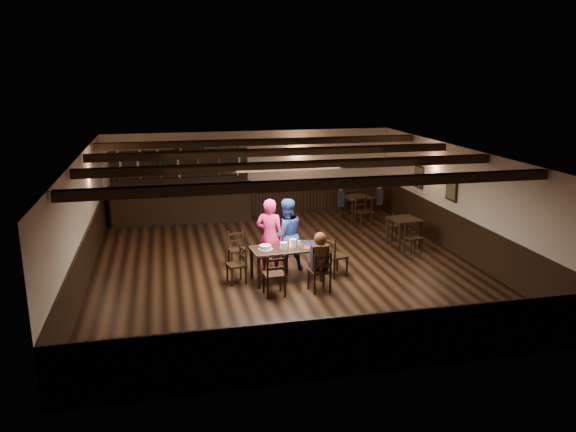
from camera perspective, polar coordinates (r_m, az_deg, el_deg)
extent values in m
plane|color=black|center=(13.37, -0.27, -5.21)|extent=(10.00, 10.00, 0.00)
cube|color=beige|center=(17.78, -3.74, 4.29)|extent=(9.00, 0.02, 2.70)
cube|color=beige|center=(8.39, 7.13, -7.84)|extent=(9.00, 0.02, 2.70)
cube|color=beige|center=(12.82, -20.34, -0.70)|extent=(0.02, 10.00, 2.70)
cube|color=beige|center=(14.58, 17.27, 1.35)|extent=(0.02, 10.00, 2.70)
cube|color=silver|center=(12.70, -0.28, 6.32)|extent=(9.00, 10.00, 0.02)
cube|color=black|center=(17.92, -3.68, 1.60)|extent=(9.00, 0.04, 1.00)
cube|color=black|center=(8.78, 6.88, -12.90)|extent=(9.00, 0.04, 1.00)
cube|color=black|center=(13.05, -19.87, -4.30)|extent=(0.04, 10.00, 1.00)
cube|color=black|center=(14.78, 16.92, -1.87)|extent=(0.04, 10.00, 1.00)
cube|color=black|center=(17.48, -9.95, 5.58)|extent=(0.90, 0.03, 1.00)
cube|color=black|center=(17.46, -9.95, 5.57)|extent=(0.80, 0.02, 0.90)
cube|color=black|center=(14.94, 16.30, 2.71)|extent=(0.03, 0.55, 0.65)
cube|color=#72664C|center=(14.93, 16.23, 2.71)|extent=(0.02, 0.45, 0.55)
cube|color=black|center=(16.61, 13.17, 3.90)|extent=(0.03, 0.55, 0.65)
cube|color=#72664C|center=(16.60, 13.10, 3.89)|extent=(0.02, 0.45, 0.55)
cube|color=black|center=(9.86, 3.46, 3.25)|extent=(8.90, 0.18, 0.18)
cube|color=black|center=(11.76, 0.76, 5.14)|extent=(8.90, 0.18, 0.18)
cube|color=black|center=(13.69, -1.19, 6.50)|extent=(8.90, 0.18, 0.18)
cube|color=black|center=(15.64, -2.66, 7.51)|extent=(8.90, 0.18, 0.18)
cube|color=black|center=(11.98, -2.96, -5.82)|extent=(0.06, 0.06, 0.71)
cube|color=black|center=(12.58, -3.72, -4.82)|extent=(0.06, 0.06, 0.71)
cube|color=black|center=(12.39, 3.44, -5.12)|extent=(0.06, 0.06, 0.71)
cube|color=black|center=(12.97, 2.41, -4.19)|extent=(0.06, 0.06, 0.71)
cube|color=black|center=(12.34, -0.17, -3.34)|extent=(1.60, 0.90, 0.04)
cube|color=#A5A8AD|center=(12.68, -0.67, -2.84)|extent=(1.54, 0.16, 0.04)
cube|color=#A5A8AD|center=(12.00, 0.37, -3.86)|extent=(1.54, 0.16, 0.04)
cube|color=#A5A8AD|center=(12.58, 3.13, -3.01)|extent=(0.10, 0.77, 0.04)
cube|color=#A5A8AD|center=(12.15, -3.58, -3.66)|extent=(0.10, 0.77, 0.04)
cube|color=black|center=(11.91, -0.78, -6.64)|extent=(0.04, 0.04, 0.44)
cube|color=black|center=(11.60, -0.31, -7.24)|extent=(0.04, 0.04, 0.44)
cube|color=black|center=(11.82, -2.51, -6.82)|extent=(0.04, 0.04, 0.44)
cube|color=black|center=(11.51, -2.07, -7.43)|extent=(0.04, 0.04, 0.44)
cube|color=black|center=(11.62, -1.42, -5.93)|extent=(0.46, 0.44, 0.04)
cube|color=black|center=(11.38, -1.20, -5.15)|extent=(0.43, 0.07, 0.46)
cube|color=black|center=(11.40, -1.20, -5.36)|extent=(0.37, 0.05, 0.05)
cube|color=black|center=(11.34, -1.20, -4.49)|extent=(0.37, 0.05, 0.05)
cube|color=black|center=(12.14, 3.65, -6.26)|extent=(0.04, 0.04, 0.43)
cube|color=black|center=(11.86, 4.32, -6.80)|extent=(0.04, 0.04, 0.43)
cube|color=black|center=(12.01, 2.08, -6.48)|extent=(0.04, 0.04, 0.43)
cube|color=black|center=(11.72, 2.72, -7.04)|extent=(0.04, 0.04, 0.43)
cube|color=black|center=(11.85, 3.21, -5.59)|extent=(0.47, 0.45, 0.04)
cube|color=black|center=(11.63, 3.56, -4.83)|extent=(0.42, 0.09, 0.45)
cube|color=black|center=(11.64, 3.55, -5.04)|extent=(0.36, 0.07, 0.05)
cube|color=black|center=(11.59, 3.57, -4.20)|extent=(0.36, 0.07, 0.05)
cube|color=black|center=(12.51, -6.20, -5.75)|extent=(0.04, 0.04, 0.40)
cube|color=black|center=(12.60, -4.83, -5.55)|extent=(0.04, 0.04, 0.40)
cube|color=black|center=(12.21, -5.69, -6.25)|extent=(0.04, 0.04, 0.40)
cube|color=black|center=(12.31, -4.30, -6.05)|extent=(0.04, 0.04, 0.40)
cube|color=black|center=(12.33, -5.28, -4.95)|extent=(0.44, 0.46, 0.04)
cube|color=black|center=(12.31, -4.61, -3.94)|extent=(0.11, 0.39, 0.42)
cube|color=black|center=(12.33, -4.61, -4.12)|extent=(0.09, 0.33, 0.05)
cube|color=black|center=(12.28, -4.62, -3.38)|extent=(0.09, 0.33, 0.05)
cube|color=black|center=(12.79, 6.00, -5.18)|extent=(0.05, 0.05, 0.44)
cube|color=black|center=(12.59, 4.73, -5.47)|extent=(0.05, 0.05, 0.44)
cube|color=black|center=(13.07, 5.01, -4.72)|extent=(0.05, 0.05, 0.44)
cube|color=black|center=(12.87, 3.76, -4.99)|extent=(0.05, 0.05, 0.44)
cube|color=black|center=(12.75, 4.90, -4.07)|extent=(0.53, 0.54, 0.04)
cube|color=black|center=(12.58, 4.28, -3.21)|extent=(0.17, 0.42, 0.46)
cube|color=black|center=(12.59, 4.27, -3.41)|extent=(0.14, 0.36, 0.05)
cube|color=black|center=(12.54, 4.29, -2.61)|extent=(0.14, 0.36, 0.05)
cube|color=black|center=(13.18, -5.71, -4.64)|extent=(0.04, 0.04, 0.41)
cube|color=black|center=(13.48, -6.02, -4.20)|extent=(0.04, 0.04, 0.41)
cube|color=black|center=(13.25, -4.26, -4.49)|extent=(0.04, 0.04, 0.41)
cube|color=black|center=(13.55, -4.60, -4.06)|extent=(0.04, 0.04, 0.41)
cube|color=black|center=(13.29, -5.17, -3.43)|extent=(0.44, 0.42, 0.04)
cube|color=black|center=(13.38, -5.35, -2.36)|extent=(0.40, 0.07, 0.43)
cube|color=black|center=(13.39, -5.35, -2.53)|extent=(0.34, 0.06, 0.05)
cube|color=black|center=(13.34, -5.36, -1.83)|extent=(0.34, 0.06, 0.05)
imported|color=#E83487|center=(12.76, -1.86, -2.06)|extent=(0.75, 0.64, 1.75)
imported|color=navy|center=(12.96, -0.19, -1.90)|extent=(0.90, 0.74, 1.70)
cube|color=black|center=(11.94, 3.05, -5.05)|extent=(0.33, 0.33, 0.14)
cube|color=black|center=(11.74, 3.23, -4.15)|extent=(0.35, 0.21, 0.50)
cylinder|color=black|center=(11.67, 3.25, -3.08)|extent=(0.10, 0.35, 0.35)
sphere|color=#D8A384|center=(11.63, 3.26, -2.35)|extent=(0.22, 0.22, 0.22)
sphere|color=#361C0C|center=(11.59, 3.30, -2.35)|extent=(0.27, 0.27, 0.27)
cone|color=#361C0C|center=(11.63, 3.41, -4.45)|extent=(0.21, 0.21, 0.62)
cylinder|color=white|center=(12.23, -2.31, -3.37)|extent=(0.31, 0.31, 0.01)
cylinder|color=white|center=(12.22, -2.31, -3.15)|extent=(0.25, 0.25, 0.08)
cylinder|color=silver|center=(12.22, -2.31, -3.24)|extent=(0.27, 0.27, 0.04)
cylinder|color=white|center=(12.21, -0.44, -3.04)|extent=(0.17, 0.17, 0.16)
cylinder|color=white|center=(12.35, 0.50, -2.76)|extent=(0.16, 0.16, 0.18)
cylinder|color=#A5A8AD|center=(12.39, -0.28, -3.07)|extent=(0.06, 0.06, 0.03)
sphere|color=orange|center=(12.38, -0.28, -2.93)|extent=(0.03, 0.03, 0.03)
cylinder|color=silver|center=(12.36, 1.37, -3.02)|extent=(0.03, 0.03, 0.08)
cylinder|color=#A5A8AD|center=(12.40, 1.50, -2.91)|extent=(0.04, 0.04, 0.10)
cylinder|color=silver|center=(12.53, 1.14, -2.71)|extent=(0.07, 0.07, 0.10)
cube|color=maroon|center=(12.40, 2.31, -3.14)|extent=(0.35, 0.26, 0.00)
cube|color=#0E0F4A|center=(12.61, 2.26, -2.83)|extent=(0.35, 0.31, 0.00)
cube|color=black|center=(17.40, -10.72, 1.14)|extent=(4.14, 0.60, 1.10)
cube|color=black|center=(17.28, -10.81, 3.00)|extent=(4.34, 0.70, 0.05)
cube|color=black|center=(17.55, -10.84, 3.09)|extent=(4.14, 0.10, 2.20)
cube|color=black|center=(17.40, -10.87, 3.83)|extent=(4.04, 0.22, 0.03)
cube|color=black|center=(17.34, -10.93, 4.97)|extent=(4.04, 0.22, 0.03)
cube|color=black|center=(17.29, -10.98, 6.11)|extent=(4.04, 0.22, 0.03)
cube|color=black|center=(15.05, 11.73, -0.33)|extent=(0.83, 0.83, 0.04)
cube|color=black|center=(14.75, 11.28, -2.13)|extent=(0.05, 0.05, 0.71)
cube|color=black|center=(15.24, 10.08, -1.52)|extent=(0.05, 0.05, 0.71)
cube|color=black|center=(15.07, 13.25, -1.88)|extent=(0.05, 0.05, 0.71)
cube|color=black|center=(15.55, 12.02, -1.28)|extent=(0.05, 0.05, 0.71)
cube|color=black|center=(17.42, 6.93, 1.92)|extent=(0.99, 0.99, 0.04)
cube|color=black|center=(17.05, 6.52, 0.35)|extent=(0.05, 0.05, 0.71)
cube|color=black|center=(17.62, 5.36, 0.85)|extent=(0.05, 0.05, 0.71)
cube|color=black|center=(17.41, 8.44, 0.59)|extent=(0.05, 0.05, 0.71)
cube|color=black|center=(17.97, 7.25, 1.07)|extent=(0.05, 0.05, 0.71)
cube|color=black|center=(17.33, 5.38, 1.84)|extent=(0.29, 0.38, 0.49)
sphere|color=#D8A384|center=(17.26, 5.40, 2.90)|extent=(0.19, 0.19, 0.19)
sphere|color=black|center=(17.26, 5.40, 2.99)|extent=(0.20, 0.20, 0.20)
cube|color=black|center=(17.73, 9.24, 1.99)|extent=(0.29, 0.38, 0.48)
sphere|color=#D8A384|center=(17.67, 9.28, 3.02)|extent=(0.19, 0.19, 0.19)
sphere|color=black|center=(17.66, 9.29, 3.11)|extent=(0.19, 0.19, 0.19)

